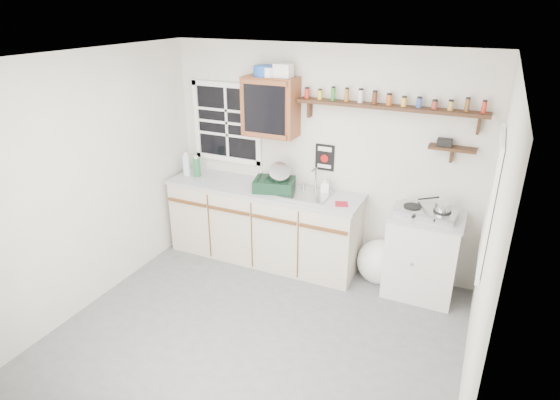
{
  "coord_description": "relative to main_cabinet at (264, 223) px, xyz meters",
  "views": [
    {
      "loc": [
        1.67,
        -3.17,
        2.88
      ],
      "look_at": [
        -0.03,
        0.55,
        1.15
      ],
      "focal_mm": 30.0,
      "sensor_mm": 36.0,
      "label": 1
    }
  ],
  "objects": [
    {
      "name": "main_cabinet",
      "position": [
        0.0,
        0.0,
        0.0
      ],
      "size": [
        2.31,
        0.63,
        0.92
      ],
      "color": "beige",
      "rests_on": "floor"
    },
    {
      "name": "hotplate",
      "position": [
        1.83,
        0.01,
        0.49
      ],
      "size": [
        0.6,
        0.36,
        0.08
      ],
      "rotation": [
        0.0,
        0.0,
        -0.09
      ],
      "color": "#B1B1B5",
      "rests_on": "right_cabinet"
    },
    {
      "name": "warning_sign",
      "position": [
        0.63,
        0.29,
        0.82
      ],
      "size": [
        0.22,
        0.02,
        0.3
      ],
      "color": "black",
      "rests_on": "wall_back"
    },
    {
      "name": "window_back",
      "position": [
        -0.62,
        0.29,
        1.09
      ],
      "size": [
        0.93,
        0.03,
        0.98
      ],
      "color": "black",
      "rests_on": "wall_back"
    },
    {
      "name": "right_cabinet",
      "position": [
        1.83,
        0.03,
        -0.01
      ],
      "size": [
        0.73,
        0.57,
        0.91
      ],
      "color": "silver",
      "rests_on": "floor"
    },
    {
      "name": "upper_cabinet_clutter",
      "position": [
        0.05,
        0.14,
        1.75
      ],
      "size": [
        0.43,
        0.24,
        0.14
      ],
      "color": "#1A49A9",
      "rests_on": "upper_cabinet"
    },
    {
      "name": "window_right",
      "position": [
        2.37,
        -0.75,
        0.99
      ],
      "size": [
        0.03,
        0.78,
        1.08
      ],
      "color": "black",
      "rests_on": "wall_back"
    },
    {
      "name": "saucepan",
      "position": [
        1.96,
        0.01,
        0.57
      ],
      "size": [
        0.34,
        0.27,
        0.16
      ],
      "rotation": [
        0.0,
        0.0,
        -0.78
      ],
      "color": "#B1B1B5",
      "rests_on": "hotplate"
    },
    {
      "name": "rag",
      "position": [
        0.98,
        -0.11,
        0.47
      ],
      "size": [
        0.16,
        0.15,
        0.02
      ],
      "primitive_type": "cube",
      "rotation": [
        0.0,
        0.0,
        0.34
      ],
      "color": "maroon",
      "rests_on": "main_cabinet"
    },
    {
      "name": "sink",
      "position": [
        0.54,
        0.01,
        0.47
      ],
      "size": [
        0.52,
        0.44,
        0.29
      ],
      "color": "#B1B1B5",
      "rests_on": "main_cabinet"
    },
    {
      "name": "upper_cabinet",
      "position": [
        0.03,
        0.14,
        1.36
      ],
      "size": [
        0.6,
        0.32,
        0.65
      ],
      "color": "#5E2C17",
      "rests_on": "wall_back"
    },
    {
      "name": "room",
      "position": [
        0.58,
        -1.3,
        0.79
      ],
      "size": [
        3.64,
        3.24,
        2.54
      ],
      "color": "#555558",
      "rests_on": "ground"
    },
    {
      "name": "spice_shelf",
      "position": [
        1.3,
        0.21,
        1.47
      ],
      "size": [
        1.91,
        0.18,
        0.35
      ],
      "color": "black",
      "rests_on": "wall_back"
    },
    {
      "name": "soap_bottle",
      "position": [
        0.71,
        0.12,
        0.56
      ],
      "size": [
        0.11,
        0.11,
        0.2
      ],
      "primitive_type": "imported",
      "rotation": [
        0.0,
        0.0,
        0.31
      ],
      "color": "silver",
      "rests_on": "main_cabinet"
    },
    {
      "name": "dish_rack",
      "position": [
        0.17,
        -0.02,
        0.57
      ],
      "size": [
        0.51,
        0.43,
        0.33
      ],
      "rotation": [
        0.0,
        0.0,
        0.25
      ],
      "color": "black",
      "rests_on": "main_cabinet"
    },
    {
      "name": "trash_bag",
      "position": [
        1.39,
        0.1,
        -0.24
      ],
      "size": [
        0.46,
        0.41,
        0.52
      ],
      "color": "white",
      "rests_on": "floor"
    },
    {
      "name": "secondary_shelf",
      "position": [
        1.94,
        0.22,
        1.12
      ],
      "size": [
        0.45,
        0.16,
        0.24
      ],
      "color": "black",
      "rests_on": "wall_back"
    },
    {
      "name": "water_bottles",
      "position": [
        -0.97,
        -0.01,
        0.59
      ],
      "size": [
        0.22,
        0.11,
        0.29
      ],
      "color": "silver",
      "rests_on": "main_cabinet"
    }
  ]
}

